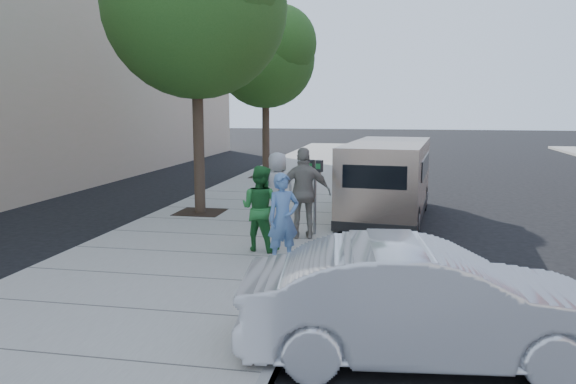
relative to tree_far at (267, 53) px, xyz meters
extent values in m
plane|color=black|center=(2.25, -10.00, -4.88)|extent=(120.00, 120.00, 0.00)
cube|color=gray|center=(1.25, -10.00, -4.81)|extent=(5.00, 60.00, 0.15)
cube|color=gray|center=(3.69, -10.00, -4.81)|extent=(0.12, 60.00, 0.16)
cube|color=black|center=(-0.05, -7.60, -4.73)|extent=(1.20, 1.20, 0.01)
cylinder|color=#38281E|center=(-0.05, -7.60, -2.75)|extent=(0.28, 0.28, 3.96)
sphere|color=#26551C|center=(-0.05, -7.60, 0.49)|extent=(4.60, 4.60, 4.60)
cube|color=black|center=(-0.05, 0.00, -4.73)|extent=(1.20, 1.20, 0.01)
cylinder|color=#38281E|center=(-0.05, 0.00, -2.97)|extent=(0.28, 0.28, 3.52)
sphere|color=#26551C|center=(-0.05, 0.00, -0.17)|extent=(3.80, 3.80, 3.80)
sphere|color=#26551C|center=(0.55, -0.40, 0.33)|extent=(2.85, 2.85, 2.85)
sphere|color=#26551C|center=(-0.55, 0.50, 0.13)|extent=(2.66, 2.66, 2.66)
cylinder|color=gray|center=(3.26, -9.52, -4.09)|extent=(0.06, 0.06, 1.29)
cube|color=gray|center=(3.26, -9.52, -3.40)|extent=(0.26, 0.14, 0.09)
cube|color=#2D2D30|center=(3.17, -9.50, -3.24)|extent=(0.16, 0.15, 0.25)
cube|color=#2D2D30|center=(3.36, -9.55, -3.24)|extent=(0.16, 0.15, 0.25)
cube|color=tan|center=(4.76, -6.96, -3.78)|extent=(2.30, 5.09, 1.82)
cube|color=tan|center=(5.03, -4.27, -4.24)|extent=(1.72, 0.67, 0.78)
cube|color=black|center=(4.52, -9.43, -3.47)|extent=(1.37, 0.15, 0.50)
cylinder|color=black|center=(4.12, -5.26, -4.54)|extent=(0.30, 0.71, 0.69)
cylinder|color=black|center=(5.72, -5.42, -4.54)|extent=(0.30, 0.71, 0.69)
cylinder|color=black|center=(3.79, -8.60, -4.54)|extent=(0.30, 0.71, 0.69)
cylinder|color=black|center=(5.39, -8.76, -4.54)|extent=(0.30, 0.71, 0.69)
imported|color=silver|center=(5.33, -15.06, -4.19)|extent=(4.37, 1.97, 1.39)
imported|color=#5681B8|center=(3.04, -11.89, -3.93)|extent=(0.70, 0.65, 1.61)
imported|color=#277833|center=(2.43, -11.08, -3.91)|extent=(0.94, 0.81, 1.64)
imported|color=#AFB0B2|center=(2.25, -8.64, -3.88)|extent=(0.99, 0.92, 1.70)
imported|color=gray|center=(3.09, -9.93, -3.78)|extent=(1.20, 0.70, 1.92)
camera|label=1|loc=(4.96, -21.37, -1.96)|focal=35.00mm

